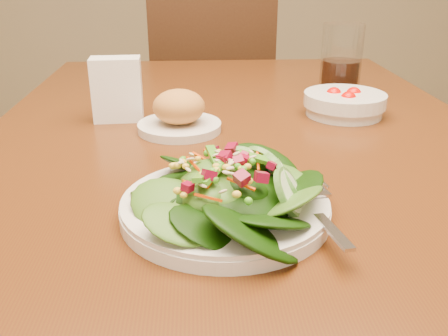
{
  "coord_description": "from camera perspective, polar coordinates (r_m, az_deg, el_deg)",
  "views": [
    {
      "loc": [
        -0.08,
        -0.79,
        1.04
      ],
      "look_at": [
        -0.04,
        -0.25,
        0.8
      ],
      "focal_mm": 40.0,
      "sensor_mm": 36.0,
      "label": 1
    }
  ],
  "objects": [
    {
      "name": "salad_plate",
      "position": [
        0.59,
        0.99,
        -3.15
      ],
      "size": [
        0.25,
        0.25,
        0.07
      ],
      "rotation": [
        0.0,
        0.0,
        0.01
      ],
      "color": "silver",
      "rests_on": "dining_table"
    },
    {
      "name": "bread_plate",
      "position": [
        0.88,
        -5.15,
        6.13
      ],
      "size": [
        0.15,
        0.15,
        0.07
      ],
      "color": "silver",
      "rests_on": "dining_table"
    },
    {
      "name": "dining_table",
      "position": [
        0.88,
        1.89,
        -2.93
      ],
      "size": [
        0.9,
        1.4,
        0.75
      ],
      "color": "#47250A",
      "rests_on": "ground_plane"
    },
    {
      "name": "tomato_bowl",
      "position": [
        1.0,
        13.6,
        7.19
      ],
      "size": [
        0.16,
        0.16,
        0.05
      ],
      "color": "silver",
      "rests_on": "dining_table"
    },
    {
      "name": "napkin_holder",
      "position": [
        0.95,
        -12.14,
        8.97
      ],
      "size": [
        0.09,
        0.05,
        0.12
      ],
      "rotation": [
        0.0,
        0.0,
        0.05
      ],
      "color": "white",
      "rests_on": "dining_table"
    },
    {
      "name": "drinking_glass",
      "position": [
        1.14,
        13.21,
        11.35
      ],
      "size": [
        0.09,
        0.09,
        0.15
      ],
      "color": "silver",
      "rests_on": "dining_table"
    },
    {
      "name": "chair_far",
      "position": [
        1.89,
        -1.48,
        6.89
      ],
      "size": [
        0.45,
        0.46,
        0.96
      ],
      "rotation": [
        0.0,
        0.0,
        3.17
      ],
      "color": "#321D0E",
      "rests_on": "ground_plane"
    }
  ]
}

